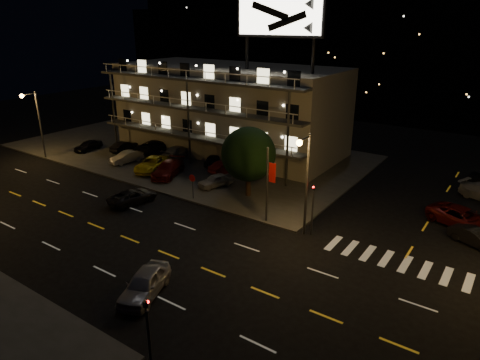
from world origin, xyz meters
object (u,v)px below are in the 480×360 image
Objects in this scene: tree at (248,156)px; road_car_west at (133,197)px; road_car_east at (145,284)px; lot_car_4 at (216,180)px; lot_car_7 at (178,152)px; side_car_0 at (475,237)px; lot_car_2 at (152,164)px.

road_car_west is at bearing -137.34° from tree.
tree is at bearing 81.63° from road_car_east.
tree is 17.02m from road_car_east.
road_car_west is at bearing -96.99° from lot_car_4.
side_car_0 is at bearing 163.20° from lot_car_7.
lot_car_2 is 1.43× the size of lot_car_4.
lot_car_2 is (-12.59, 0.02, -3.17)m from tree.
road_car_east is at bearing -78.27° from tree.
lot_car_2 is at bearing -45.72° from road_car_west.
tree is 1.26× the size of lot_car_2.
tree is at bearing -19.35° from lot_car_2.
lot_car_2 is 22.88m from road_car_east.
lot_car_7 is at bearing 173.28° from lot_car_4.
side_car_0 is at bearing 5.25° from tree.
lot_car_4 is at bearing 178.34° from tree.
tree reaches higher than side_car_0.
road_car_west is (5.65, -12.25, -0.25)m from lot_car_7.
road_car_east is at bearing -64.94° from lot_car_2.
lot_car_4 is (-3.91, 0.11, -3.27)m from tree.
road_car_east is at bearing 117.21° from lot_car_7.
tree is at bearing 19.30° from lot_car_4.
lot_car_2 reaches higher than road_car_west.
lot_car_7 reaches higher than lot_car_4.
road_car_west is (-11.16, 9.20, -0.14)m from road_car_east.
lot_car_7 is (-9.50, 4.99, 0.11)m from lot_car_4.
tree is 1.31× the size of lot_car_7.
road_car_east is at bearing 150.83° from road_car_west.
lot_car_7 is at bearing 159.18° from tree.
lot_car_2 is at bearing 88.28° from lot_car_7.
tree reaches higher than lot_car_7.
lot_car_7 is (-0.82, 5.08, 0.00)m from lot_car_2.
lot_car_4 reaches higher than road_car_west.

